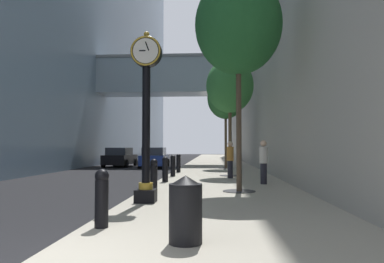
{
  "coord_description": "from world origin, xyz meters",
  "views": [
    {
      "loc": [
        2.48,
        -4.68,
        1.63
      ],
      "look_at": [
        0.83,
        23.46,
        2.82
      ],
      "focal_mm": 34.71,
      "sensor_mm": 36.0,
      "label": 1
    }
  ],
  "objects_px": {
    "street_tree_near": "(238,25)",
    "bollard_third": "(154,174)",
    "street_tree_mid_far": "(226,98)",
    "bollard_fourth": "(165,169)",
    "car_blue_near": "(155,158)",
    "trash_bin": "(186,208)",
    "bollard_fifth": "(173,165)",
    "car_black_mid": "(120,157)",
    "pedestrian_walking": "(264,161)",
    "street_tree_mid_near": "(230,86)",
    "bollard_sixth": "(178,163)",
    "pedestrian_by_clock": "(230,158)",
    "street_clock": "(146,108)",
    "bollard_nearest": "(102,197)"
  },
  "relations": [
    {
      "from": "bollard_fifth",
      "to": "pedestrian_walking",
      "type": "height_order",
      "value": "pedestrian_walking"
    },
    {
      "from": "street_clock",
      "to": "bollard_fifth",
      "type": "distance_m",
      "value": 9.11
    },
    {
      "from": "street_tree_mid_far",
      "to": "car_black_mid",
      "type": "height_order",
      "value": "street_tree_mid_far"
    },
    {
      "from": "trash_bin",
      "to": "pedestrian_by_clock",
      "type": "relative_size",
      "value": 0.59
    },
    {
      "from": "bollard_sixth",
      "to": "street_tree_mid_near",
      "type": "xyz_separation_m",
      "value": [
        2.93,
        -2.47,
        4.11
      ]
    },
    {
      "from": "street_tree_mid_near",
      "to": "pedestrian_by_clock",
      "type": "distance_m",
      "value": 4.02
    },
    {
      "from": "street_tree_near",
      "to": "bollard_third",
      "type": "bearing_deg",
      "value": 175.14
    },
    {
      "from": "street_clock",
      "to": "trash_bin",
      "type": "distance_m",
      "value": 4.86
    },
    {
      "from": "bollard_nearest",
      "to": "car_blue_near",
      "type": "bearing_deg",
      "value": 96.66
    },
    {
      "from": "bollard_fifth",
      "to": "car_black_mid",
      "type": "height_order",
      "value": "car_black_mid"
    },
    {
      "from": "bollard_nearest",
      "to": "bollard_third",
      "type": "distance_m",
      "value": 6.02
    },
    {
      "from": "bollard_nearest",
      "to": "trash_bin",
      "type": "distance_m",
      "value": 1.94
    },
    {
      "from": "bollard_fourth",
      "to": "street_tree_near",
      "type": "bearing_deg",
      "value": -48.01
    },
    {
      "from": "pedestrian_walking",
      "to": "pedestrian_by_clock",
      "type": "height_order",
      "value": "same"
    },
    {
      "from": "bollard_sixth",
      "to": "pedestrian_walking",
      "type": "relative_size",
      "value": 0.61
    },
    {
      "from": "trash_bin",
      "to": "car_blue_near",
      "type": "relative_size",
      "value": 0.23
    },
    {
      "from": "street_clock",
      "to": "bollard_fifth",
      "type": "xyz_separation_m",
      "value": [
        -0.24,
        8.88,
        -2.0
      ]
    },
    {
      "from": "street_clock",
      "to": "street_tree_mid_near",
      "type": "distance_m",
      "value": 10.02
    },
    {
      "from": "bollard_sixth",
      "to": "pedestrian_by_clock",
      "type": "relative_size",
      "value": 0.61
    },
    {
      "from": "bollard_fifth",
      "to": "bollard_sixth",
      "type": "bearing_deg",
      "value": 90.0
    },
    {
      "from": "bollard_fourth",
      "to": "car_black_mid",
      "type": "relative_size",
      "value": 0.24
    },
    {
      "from": "street_clock",
      "to": "pedestrian_by_clock",
      "type": "bearing_deg",
      "value": 71.67
    },
    {
      "from": "bollard_fifth",
      "to": "street_clock",
      "type": "bearing_deg",
      "value": -88.42
    },
    {
      "from": "trash_bin",
      "to": "bollard_nearest",
      "type": "bearing_deg",
      "value": 147.82
    },
    {
      "from": "trash_bin",
      "to": "bollard_sixth",
      "type": "bearing_deg",
      "value": 95.83
    },
    {
      "from": "bollard_nearest",
      "to": "car_black_mid",
      "type": "distance_m",
      "value": 24.35
    },
    {
      "from": "street_tree_near",
      "to": "pedestrian_by_clock",
      "type": "relative_size",
      "value": 4.18
    },
    {
      "from": "street_tree_mid_far",
      "to": "car_blue_near",
      "type": "xyz_separation_m",
      "value": [
        -5.56,
        3.12,
        -4.31
      ]
    },
    {
      "from": "pedestrian_walking",
      "to": "bollard_fourth",
      "type": "bearing_deg",
      "value": 170.26
    },
    {
      "from": "bollard_third",
      "to": "car_blue_near",
      "type": "relative_size",
      "value": 0.24
    },
    {
      "from": "bollard_sixth",
      "to": "pedestrian_by_clock",
      "type": "bearing_deg",
      "value": -54.06
    },
    {
      "from": "bollard_third",
      "to": "street_tree_mid_far",
      "type": "xyz_separation_m",
      "value": [
        2.93,
        13.37,
        4.38
      ]
    },
    {
      "from": "car_blue_near",
      "to": "trash_bin",
      "type": "bearing_deg",
      "value": -79.72
    },
    {
      "from": "bollard_nearest",
      "to": "street_tree_mid_far",
      "type": "bearing_deg",
      "value": 81.4
    },
    {
      "from": "bollard_sixth",
      "to": "car_blue_near",
      "type": "relative_size",
      "value": 0.24
    },
    {
      "from": "pedestrian_walking",
      "to": "bollard_fifth",
      "type": "bearing_deg",
      "value": 137.79
    },
    {
      "from": "street_tree_mid_far",
      "to": "pedestrian_walking",
      "type": "relative_size",
      "value": 3.66
    },
    {
      "from": "car_blue_near",
      "to": "car_black_mid",
      "type": "relative_size",
      "value": 1.0
    },
    {
      "from": "bollard_fourth",
      "to": "street_tree_mid_near",
      "type": "distance_m",
      "value": 6.17
    },
    {
      "from": "street_clock",
      "to": "street_tree_mid_near",
      "type": "relative_size",
      "value": 0.76
    },
    {
      "from": "bollard_fourth",
      "to": "trash_bin",
      "type": "bearing_deg",
      "value": -80.73
    },
    {
      "from": "bollard_nearest",
      "to": "street_tree_near",
      "type": "bearing_deg",
      "value": 63.05
    },
    {
      "from": "bollard_fourth",
      "to": "bollard_fifth",
      "type": "bearing_deg",
      "value": 90.0
    },
    {
      "from": "trash_bin",
      "to": "bollard_fourth",
      "type": "bearing_deg",
      "value": 99.27
    },
    {
      "from": "street_clock",
      "to": "trash_bin",
      "type": "xyz_separation_m",
      "value": [
        1.4,
        -4.19,
        -2.03
      ]
    },
    {
      "from": "bollard_sixth",
      "to": "bollard_third",
      "type": "bearing_deg",
      "value": -90.0
    },
    {
      "from": "street_clock",
      "to": "bollard_nearest",
      "type": "height_order",
      "value": "street_clock"
    },
    {
      "from": "bollard_third",
      "to": "car_black_mid",
      "type": "bearing_deg",
      "value": 107.94
    },
    {
      "from": "street_tree_mid_near",
      "to": "car_black_mid",
      "type": "relative_size",
      "value": 1.36
    },
    {
      "from": "street_tree_mid_near",
      "to": "bollard_sixth",
      "type": "bearing_deg",
      "value": 139.89
    }
  ]
}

